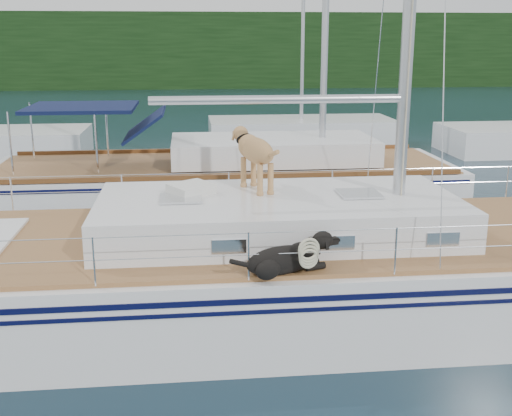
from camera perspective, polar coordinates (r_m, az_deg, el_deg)
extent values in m
plane|color=black|center=(9.81, -2.82, -9.45)|extent=(120.00, 120.00, 0.00)
cube|color=black|center=(53.93, -5.82, 13.75)|extent=(90.00, 3.00, 6.00)
cube|color=#595147|center=(55.23, -5.76, 11.28)|extent=(92.00, 1.00, 1.20)
cube|color=white|center=(9.61, -2.86, -6.74)|extent=(12.00, 3.80, 1.40)
cube|color=olive|center=(9.37, -2.91, -2.59)|extent=(11.52, 3.50, 0.06)
cube|color=white|center=(9.36, 1.96, -0.65)|extent=(5.20, 2.50, 0.55)
cylinder|color=silver|center=(9.05, 2.05, 9.62)|extent=(3.60, 0.12, 0.12)
cylinder|color=silver|center=(7.53, -2.19, -2.29)|extent=(10.56, 0.01, 0.01)
cylinder|color=silver|center=(10.91, -3.49, 3.13)|extent=(10.56, 0.01, 0.01)
cube|color=blue|center=(10.83, -8.29, -0.01)|extent=(0.68, 0.53, 0.05)
cube|color=silver|center=(9.49, -5.77, 1.68)|extent=(0.76, 0.74, 0.15)
torus|color=beige|center=(7.63, 4.72, -3.67)|extent=(0.36, 0.18, 0.35)
cube|color=white|center=(15.52, -2.92, 1.51)|extent=(11.00, 3.50, 1.30)
cube|color=olive|center=(15.38, -2.96, 3.87)|extent=(10.56, 3.29, 0.06)
cube|color=white|center=(15.43, 1.50, 5.24)|extent=(4.80, 2.30, 0.55)
cube|color=#0D1736|center=(15.34, -15.19, 8.63)|extent=(2.40, 2.30, 0.08)
cube|color=white|center=(25.58, 4.02, 6.70)|extent=(7.20, 3.00, 1.10)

